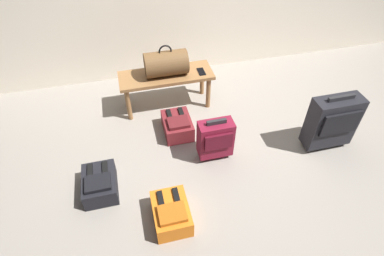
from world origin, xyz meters
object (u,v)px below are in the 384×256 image
at_px(bench, 166,79).
at_px(backpack_dark, 100,184).
at_px(suitcase_small_burgundy, 216,139).
at_px(suitcase_upright_charcoal, 332,122).
at_px(duffel_bag_brown, 166,63).
at_px(backpack_maroon, 177,125).
at_px(cell_phone, 201,72).
at_px(backpack_orange, 171,213).

distance_m(bench, backpack_dark, 1.32).
relative_size(suitcase_small_burgundy, backpack_dark, 1.21).
bearing_deg(suitcase_small_burgundy, suitcase_upright_charcoal, -6.28).
xyz_separation_m(duffel_bag_brown, backpack_dark, (-0.79, -1.03, -0.46)).
bearing_deg(backpack_maroon, cell_phone, 48.76).
height_order(duffel_bag_brown, backpack_dark, duffel_bag_brown).
height_order(suitcase_small_burgundy, backpack_dark, suitcase_small_burgundy).
xyz_separation_m(backpack_maroon, backpack_orange, (-0.26, -0.99, 0.00)).
height_order(cell_phone, backpack_maroon, cell_phone).
xyz_separation_m(duffel_bag_brown, cell_phone, (0.37, -0.05, -0.13)).
bearing_deg(bench, backpack_dark, -127.42).
distance_m(duffel_bag_brown, backpack_dark, 1.38).
distance_m(duffel_bag_brown, backpack_maroon, 0.65).
distance_m(duffel_bag_brown, cell_phone, 0.39).
height_order(bench, backpack_orange, bench).
bearing_deg(backpack_orange, duffel_bag_brown, 80.05).
bearing_deg(backpack_maroon, duffel_bag_brown, 90.82).
bearing_deg(backpack_maroon, suitcase_upright_charcoal, -21.32).
xyz_separation_m(bench, duffel_bag_brown, (0.01, 0.00, 0.20)).
height_order(suitcase_upright_charcoal, backpack_dark, suitcase_upright_charcoal).
height_order(duffel_bag_brown, suitcase_upright_charcoal, duffel_bag_brown).
height_order(suitcase_upright_charcoal, backpack_orange, suitcase_upright_charcoal).
relative_size(cell_phone, backpack_orange, 0.38).
relative_size(suitcase_upright_charcoal, backpack_maroon, 1.61).
bearing_deg(suitcase_small_burgundy, duffel_bag_brown, 107.78).
xyz_separation_m(duffel_bag_brown, backpack_maroon, (0.01, -0.46, -0.46)).
distance_m(backpack_orange, backpack_dark, 0.69).
distance_m(cell_phone, backpack_orange, 1.57).
relative_size(duffel_bag_brown, cell_phone, 3.06).
relative_size(bench, suitcase_small_burgundy, 2.17).
bearing_deg(cell_phone, suitcase_small_burgundy, -95.95).
height_order(bench, backpack_maroon, bench).
distance_m(suitcase_upright_charcoal, suitcase_small_burgundy, 1.11).
bearing_deg(suitcase_upright_charcoal, suitcase_small_burgundy, 173.72).
xyz_separation_m(duffel_bag_brown, suitcase_upright_charcoal, (1.39, -1.00, -0.24)).
height_order(backpack_maroon, backpack_dark, same).
bearing_deg(suitcase_small_burgundy, backpack_maroon, 123.41).
xyz_separation_m(cell_phone, backpack_maroon, (-0.36, -0.41, -0.33)).
xyz_separation_m(bench, cell_phone, (0.38, -0.05, 0.07)).
relative_size(bench, backpack_maroon, 2.63).
height_order(backpack_maroon, backpack_orange, same).
bearing_deg(duffel_bag_brown, suitcase_upright_charcoal, -35.81).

